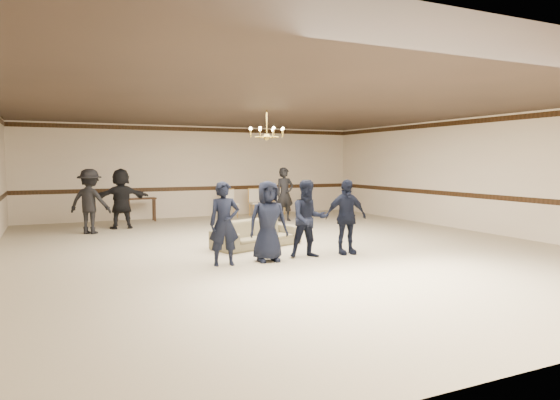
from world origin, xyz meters
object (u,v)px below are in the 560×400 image
at_px(banquet_chair_mid, 257,203).
at_px(console_table, 141,210).
at_px(settee, 257,233).
at_px(banquet_chair_right, 282,202).
at_px(banquet_chair_left, 230,204).
at_px(boy_b, 268,221).
at_px(boy_d, 346,217).
at_px(chandelier, 267,124).
at_px(boy_a, 224,224).
at_px(adult_mid, 121,199).
at_px(adult_left, 90,201).
at_px(adult_right, 285,194).
at_px(boy_c, 308,219).

relative_size(banquet_chair_mid, console_table, 1.06).
height_order(settee, banquet_chair_right, banquet_chair_right).
bearing_deg(console_table, banquet_chair_left, -7.59).
bearing_deg(boy_b, boy_d, 6.49).
bearing_deg(banquet_chair_mid, chandelier, -105.89).
xyz_separation_m(boy_a, console_table, (-0.26, 7.65, -0.41)).
bearing_deg(adult_mid, boy_a, 98.65).
height_order(banquet_chair_mid, banquet_chair_right, same).
height_order(boy_a, banquet_chair_mid, boy_a).
bearing_deg(adult_left, adult_mid, -110.26).
height_order(chandelier, adult_right, chandelier).
bearing_deg(adult_left, console_table, -95.97).
xyz_separation_m(chandelier, banquet_chair_mid, (1.87, 5.18, -2.39)).
bearing_deg(boy_b, chandelier, 73.40).
xyz_separation_m(settee, adult_right, (2.70, 4.12, 0.57)).
xyz_separation_m(banquet_chair_mid, banquet_chair_right, (1.00, 0.00, 0.00)).
distance_m(settee, adult_mid, 5.15).
xyz_separation_m(settee, adult_left, (-3.30, 3.82, 0.57)).
distance_m(boy_d, adult_mid, 7.21).
bearing_deg(boy_a, banquet_chair_mid, 71.20).
bearing_deg(boy_d, console_table, 117.75).
xyz_separation_m(settee, banquet_chair_right, (3.41, 5.83, 0.18)).
bearing_deg(settee, console_table, 86.46).
distance_m(adult_right, console_table, 4.72).
bearing_deg(adult_right, settee, -125.71).
xyz_separation_m(banquet_chair_right, console_table, (-5.00, 0.20, -0.10)).
relative_size(boy_c, adult_right, 0.90).
distance_m(boy_a, banquet_chair_left, 7.94).
distance_m(boy_d, console_table, 8.21).
bearing_deg(boy_b, adult_mid, 114.31).
relative_size(adult_right, console_table, 1.90).
bearing_deg(banquet_chair_right, adult_right, -108.94).
height_order(chandelier, banquet_chair_right, chandelier).
bearing_deg(boy_c, adult_left, 136.39).
distance_m(boy_b, boy_d, 1.80).
bearing_deg(banquet_chair_mid, boy_b, -106.88).
bearing_deg(adult_right, console_table, 153.53).
relative_size(boy_c, adult_left, 0.90).
xyz_separation_m(boy_b, adult_left, (-2.87, 5.44, 0.09)).
distance_m(chandelier, adult_right, 4.55).
xyz_separation_m(boy_b, banquet_chair_mid, (2.84, 7.45, -0.31)).
bearing_deg(boy_a, boy_d, 7.86).
bearing_deg(boy_a, boy_c, 7.86).
xyz_separation_m(adult_right, banquet_chair_right, (0.71, 1.71, -0.39)).
xyz_separation_m(chandelier, boy_a, (-1.87, -2.27, -2.08)).
height_order(boy_b, adult_right, adult_right).
height_order(adult_right, banquet_chair_right, adult_right).
distance_m(boy_b, boy_c, 0.90).
distance_m(adult_left, console_table, 2.84).
height_order(boy_c, banquet_chair_right, boy_c).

